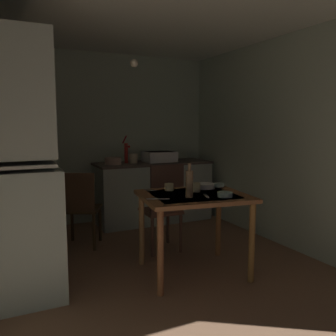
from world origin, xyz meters
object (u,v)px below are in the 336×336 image
(hutch_cabinet, at_px, (1,179))
(sink_basin, at_px, (159,156))
(glass_bottle, at_px, (189,183))
(serving_bowl_wide, at_px, (205,186))
(dining_table, at_px, (194,206))
(chair_far_side, at_px, (163,206))
(teacup_cream, at_px, (169,187))
(chair_by_counter, at_px, (81,207))
(hand_pump, at_px, (126,151))
(mixing_bowl_counter, at_px, (113,161))

(hutch_cabinet, distance_m, sink_basin, 2.70)
(hutch_cabinet, distance_m, glass_bottle, 1.55)
(serving_bowl_wide, xyz_separation_m, glass_bottle, (-0.36, -0.31, 0.10))
(dining_table, height_order, chair_far_side, chair_far_side)
(chair_far_side, xyz_separation_m, teacup_cream, (-0.10, -0.35, 0.28))
(hutch_cabinet, bearing_deg, chair_by_counter, 51.04)
(hand_pump, xyz_separation_m, chair_far_side, (-0.02, -1.27, -0.52))
(glass_bottle, bearing_deg, teacup_cream, 93.04)
(chair_by_counter, bearing_deg, glass_bottle, -60.40)
(chair_by_counter, distance_m, teacup_cream, 1.17)
(hand_pump, relative_size, dining_table, 0.36)
(chair_far_side, height_order, chair_by_counter, chair_far_side)
(hand_pump, height_order, serving_bowl_wide, hand_pump)
(sink_basin, xyz_separation_m, teacup_cream, (-0.61, -1.58, -0.15))
(hand_pump, height_order, teacup_cream, hand_pump)
(hutch_cabinet, height_order, serving_bowl_wide, hutch_cabinet)
(serving_bowl_wide, bearing_deg, chair_far_side, 124.62)
(dining_table, distance_m, chair_by_counter, 1.43)
(hutch_cabinet, height_order, chair_by_counter, hutch_cabinet)
(hand_pump, xyz_separation_m, dining_table, (0.01, -1.90, -0.38))
(chair_by_counter, distance_m, serving_bowl_wide, 1.47)
(teacup_cream, relative_size, glass_bottle, 0.29)
(hutch_cabinet, distance_m, serving_bowl_wide, 1.89)
(hand_pump, distance_m, serving_bowl_wide, 1.72)
(sink_basin, bearing_deg, teacup_cream, -111.11)
(hutch_cabinet, xyz_separation_m, dining_table, (1.62, -0.17, -0.34))
(teacup_cream, bearing_deg, hutch_cabinet, -175.86)
(dining_table, bearing_deg, serving_bowl_wide, 39.72)
(mixing_bowl_counter, xyz_separation_m, glass_bottle, (0.13, -1.90, -0.02))
(sink_basin, xyz_separation_m, chair_far_side, (-0.51, -1.23, -0.43))
(sink_basin, height_order, mixing_bowl_counter, sink_basin)
(dining_table, xyz_separation_m, glass_bottle, (-0.10, -0.10, 0.24))
(mixing_bowl_counter, xyz_separation_m, dining_table, (0.23, -1.81, -0.26))
(glass_bottle, bearing_deg, chair_by_counter, 119.60)
(hand_pump, bearing_deg, mixing_bowl_counter, -156.90)
(mixing_bowl_counter, distance_m, glass_bottle, 1.91)
(sink_basin, bearing_deg, glass_bottle, -106.77)
(hand_pump, xyz_separation_m, glass_bottle, (-0.09, -2.00, -0.15))
(sink_basin, distance_m, serving_bowl_wide, 1.66)
(serving_bowl_wide, distance_m, glass_bottle, 0.49)
(mixing_bowl_counter, height_order, serving_bowl_wide, mixing_bowl_counter)
(sink_basin, bearing_deg, dining_table, -104.70)
(chair_far_side, bearing_deg, hand_pump, 89.25)
(hutch_cabinet, bearing_deg, glass_bottle, -10.02)
(mixing_bowl_counter, relative_size, glass_bottle, 0.73)
(dining_table, distance_m, teacup_cream, 0.34)
(hand_pump, relative_size, chair_by_counter, 0.44)
(serving_bowl_wide, bearing_deg, hutch_cabinet, -178.63)
(sink_basin, xyz_separation_m, glass_bottle, (-0.59, -1.95, -0.05))
(hand_pump, distance_m, chair_far_side, 1.38)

